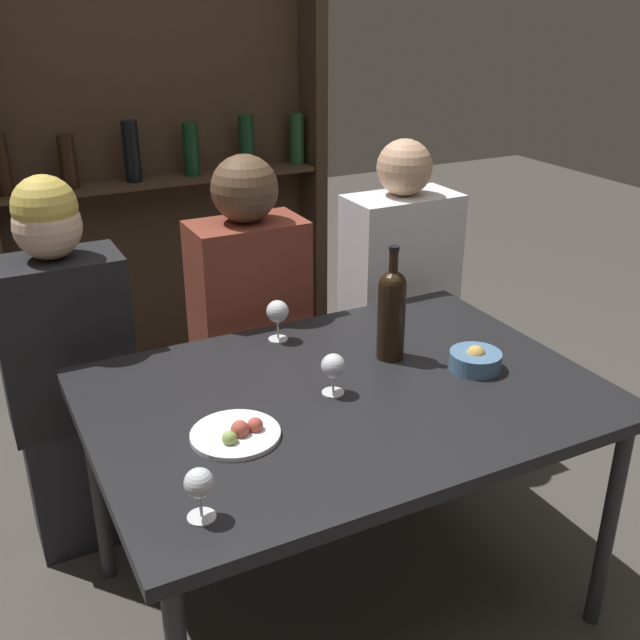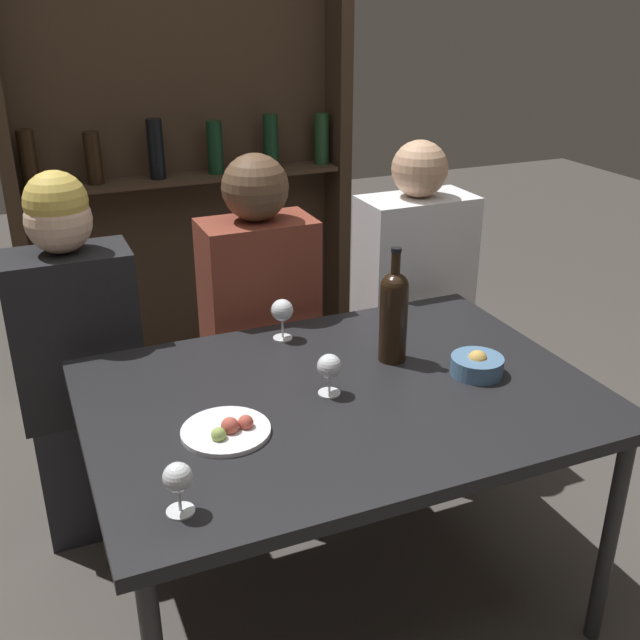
{
  "view_description": "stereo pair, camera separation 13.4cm",
  "coord_description": "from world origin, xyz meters",
  "views": [
    {
      "loc": [
        -0.86,
        -1.54,
        1.7
      ],
      "look_at": [
        0.0,
        0.14,
        0.87
      ],
      "focal_mm": 42.0,
      "sensor_mm": 36.0,
      "label": 1
    },
    {
      "loc": [
        -0.74,
        -1.59,
        1.7
      ],
      "look_at": [
        0.0,
        0.14,
        0.87
      ],
      "focal_mm": 42.0,
      "sensor_mm": 36.0,
      "label": 2
    }
  ],
  "objects": [
    {
      "name": "seated_person_center",
      "position": [
        -0.01,
        0.65,
        0.59
      ],
      "size": [
        0.37,
        0.22,
        1.24
      ],
      "color": "#26262B",
      "rests_on": "ground_plane"
    },
    {
      "name": "ground_plane",
      "position": [
        0.0,
        0.0,
        0.0
      ],
      "size": [
        10.0,
        10.0,
        0.0
      ],
      "primitive_type": "plane",
      "color": "#47423D"
    },
    {
      "name": "seated_person_right",
      "position": [
        0.59,
        0.65,
        0.58
      ],
      "size": [
        0.41,
        0.22,
        1.24
      ],
      "color": "#26262B",
      "rests_on": "ground_plane"
    },
    {
      "name": "wine_rack_wall",
      "position": [
        0.0,
        1.68,
        1.14
      ],
      "size": [
        1.51,
        0.21,
        2.23
      ],
      "color": "#38281C",
      "rests_on": "ground_plane"
    },
    {
      "name": "food_plate_0",
      "position": [
        -0.34,
        -0.08,
        0.73
      ],
      "size": [
        0.22,
        0.22,
        0.05
      ],
      "color": "white",
      "rests_on": "dining_table"
    },
    {
      "name": "dining_table",
      "position": [
        0.0,
        0.0,
        0.67
      ],
      "size": [
        1.34,
        0.96,
        0.72
      ],
      "color": "black",
      "rests_on": "ground_plane"
    },
    {
      "name": "snack_bowl",
      "position": [
        0.39,
        -0.06,
        0.75
      ],
      "size": [
        0.15,
        0.15,
        0.07
      ],
      "color": "#4C7299",
      "rests_on": "dining_table"
    },
    {
      "name": "wine_glass_0",
      "position": [
        -0.03,
        0.37,
        0.81
      ],
      "size": [
        0.07,
        0.07,
        0.13
      ],
      "color": "silver",
      "rests_on": "dining_table"
    },
    {
      "name": "wine_glass_1",
      "position": [
        -0.03,
        0.0,
        0.8
      ],
      "size": [
        0.07,
        0.07,
        0.11
      ],
      "color": "silver",
      "rests_on": "dining_table"
    },
    {
      "name": "wine_glass_2",
      "position": [
        -0.51,
        -0.33,
        0.8
      ],
      "size": [
        0.06,
        0.06,
        0.12
      ],
      "color": "silver",
      "rests_on": "dining_table"
    },
    {
      "name": "wine_bottle",
      "position": [
        0.21,
        0.11,
        0.87
      ],
      "size": [
        0.08,
        0.08,
        0.34
      ],
      "color": "black",
      "rests_on": "dining_table"
    },
    {
      "name": "seated_person_left",
      "position": [
        -0.61,
        0.65,
        0.6
      ],
      "size": [
        0.38,
        0.22,
        1.24
      ],
      "color": "#26262B",
      "rests_on": "ground_plane"
    }
  ]
}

